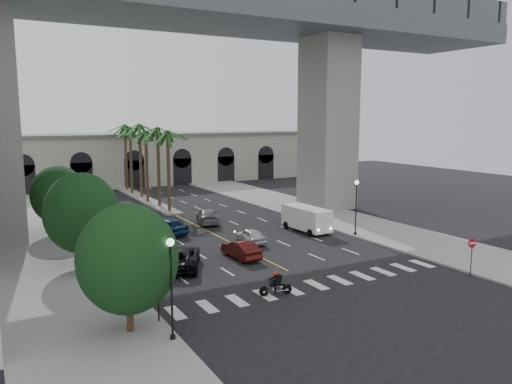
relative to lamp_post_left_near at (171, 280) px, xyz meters
name	(u,v)px	position (x,y,z in m)	size (l,w,h in m)	color
ground	(304,279)	(11.40, 5.00, -3.22)	(140.00, 140.00, 0.00)	black
sidewalk_left	(47,255)	(-3.60, 20.00, -3.15)	(8.00, 100.00, 0.15)	gray
sidewalk_right	(339,219)	(26.40, 20.00, -3.15)	(8.00, 100.00, 0.15)	gray
median	(145,199)	(11.40, 43.00, -3.12)	(2.00, 24.00, 0.20)	gray
pier_building	(114,159)	(11.40, 60.00, 1.04)	(71.00, 10.50, 8.50)	beige
bridge	(215,47)	(14.82, 27.00, 15.29)	(75.00, 13.00, 26.00)	gray
palm_a	(168,135)	(11.40, 33.00, 5.88)	(3.20, 3.20, 10.30)	#47331E
palm_b	(158,132)	(11.50, 37.00, 6.15)	(3.20, 3.20, 10.60)	#47331E
palm_c	(146,135)	(11.20, 41.00, 5.69)	(3.20, 3.20, 10.10)	#47331E
palm_d	(139,128)	(11.55, 45.00, 6.43)	(3.20, 3.20, 10.90)	#47331E
palm_e	(130,131)	(11.30, 49.00, 5.97)	(3.20, 3.20, 10.40)	#47331E
palm_f	(125,128)	(11.60, 53.00, 6.24)	(3.20, 3.20, 10.70)	#47331E
street_tree_near	(128,259)	(-1.60, 2.00, 0.80)	(5.20, 5.20, 6.89)	#382616
street_tree_mid	(81,213)	(-1.60, 15.00, 0.99)	(5.44, 5.44, 7.21)	#382616
street_tree_far	(58,195)	(-1.60, 27.00, 0.68)	(5.04, 5.04, 6.68)	#382616
lamp_post_left_near	(171,280)	(0.00, 0.00, 0.00)	(0.40, 0.40, 5.35)	black
lamp_post_left_far	(89,211)	(0.00, 21.00, 0.00)	(0.40, 0.40, 5.35)	black
lamp_post_right	(356,203)	(22.80, 13.00, 0.00)	(0.40, 0.40, 5.35)	black
traffic_signal_near	(158,279)	(0.10, 2.50, -0.71)	(0.25, 0.18, 3.65)	black
traffic_signal_far	(137,261)	(0.10, 6.50, -0.71)	(0.25, 0.18, 3.65)	black
motorcycle_rider	(277,284)	(8.04, 3.15, -2.51)	(2.15, 0.70, 1.57)	black
car_a	(251,236)	(12.90, 15.54, -2.56)	(1.56, 3.88, 1.32)	silver
car_b	(241,249)	(9.90, 11.67, -2.50)	(1.53, 4.37, 1.44)	#4A100E
car_c	(180,257)	(4.73, 11.56, -2.39)	(2.75, 5.97, 1.66)	black
car_d	(207,216)	(12.90, 25.23, -2.45)	(2.15, 5.30, 1.54)	slate
car_e	(167,226)	(7.42, 22.36, -2.39)	(1.97, 4.90, 1.67)	#0F254A
cargo_van	(307,218)	(19.86, 16.84, -1.87)	(2.47, 5.76, 2.42)	white
pedestrian_a	(129,283)	(-0.33, 7.03, -2.22)	(0.62, 0.41, 1.71)	black
pedestrian_b	(81,266)	(-2.20, 12.51, -2.27)	(0.78, 0.60, 1.60)	black
do_not_enter_sign	(472,249)	(21.90, -0.44, -1.19)	(0.68, 0.18, 2.81)	black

